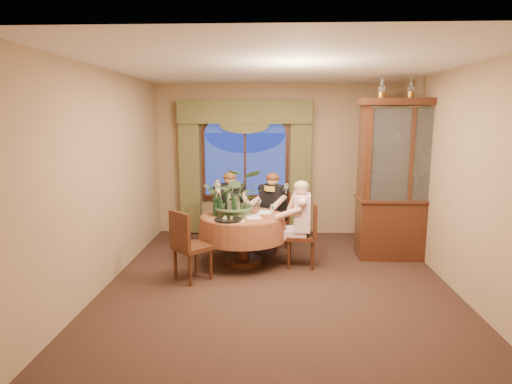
{
  "coord_description": "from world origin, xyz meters",
  "views": [
    {
      "loc": [
        -0.06,
        -5.5,
        2.18
      ],
      "look_at": [
        -0.32,
        0.69,
        1.1
      ],
      "focal_mm": 30.0,
      "sensor_mm": 36.0,
      "label": 1
    }
  ],
  "objects_px": {
    "wine_bottle_2": "(215,205)",
    "wine_bottle_3": "(219,203)",
    "dining_table": "(243,239)",
    "olive_bowl": "(245,213)",
    "person_back": "(230,209)",
    "wine_bottle_0": "(229,204)",
    "chair_back_right": "(272,222)",
    "china_cabinet": "(405,180)",
    "chair_right": "(301,235)",
    "wine_bottle_4": "(227,202)",
    "wine_bottle_5": "(219,204)",
    "oil_lamp_right": "(440,87)",
    "oil_lamp_left": "(382,87)",
    "person_scarf": "(273,212)",
    "wine_bottle_1": "(234,205)",
    "person_pink": "(302,224)",
    "chair_front_left": "(193,245)",
    "chair_back": "(228,218)",
    "stoneware_vase": "(236,205)"
  },
  "relations": [
    {
      "from": "chair_back",
      "to": "stoneware_vase",
      "type": "distance_m",
      "value": 0.88
    },
    {
      "from": "stoneware_vase",
      "to": "wine_bottle_2",
      "type": "relative_size",
      "value": 0.77
    },
    {
      "from": "chair_back_right",
      "to": "olive_bowl",
      "type": "height_order",
      "value": "chair_back_right"
    },
    {
      "from": "dining_table",
      "to": "wine_bottle_4",
      "type": "height_order",
      "value": "wine_bottle_4"
    },
    {
      "from": "chair_front_left",
      "to": "stoneware_vase",
      "type": "xyz_separation_m",
      "value": [
        0.52,
        0.82,
        0.4
      ]
    },
    {
      "from": "oil_lamp_left",
      "to": "person_scarf",
      "type": "distance_m",
      "value": 2.56
    },
    {
      "from": "oil_lamp_left",
      "to": "olive_bowl",
      "type": "distance_m",
      "value": 2.77
    },
    {
      "from": "china_cabinet",
      "to": "chair_front_left",
      "type": "height_order",
      "value": "china_cabinet"
    },
    {
      "from": "china_cabinet",
      "to": "wine_bottle_3",
      "type": "relative_size",
      "value": 7.45
    },
    {
      "from": "chair_right",
      "to": "wine_bottle_5",
      "type": "distance_m",
      "value": 1.29
    },
    {
      "from": "chair_back_right",
      "to": "wine_bottle_2",
      "type": "height_order",
      "value": "wine_bottle_2"
    },
    {
      "from": "oil_lamp_right",
      "to": "wine_bottle_5",
      "type": "bearing_deg",
      "value": -172.37
    },
    {
      "from": "person_scarf",
      "to": "wine_bottle_0",
      "type": "bearing_deg",
      "value": 78.18
    },
    {
      "from": "oil_lamp_right",
      "to": "stoneware_vase",
      "type": "xyz_separation_m",
      "value": [
        -3.03,
        -0.26,
        -1.75
      ]
    },
    {
      "from": "chair_back_right",
      "to": "person_back",
      "type": "bearing_deg",
      "value": 19.02
    },
    {
      "from": "chair_front_left",
      "to": "wine_bottle_0",
      "type": "distance_m",
      "value": 0.94
    },
    {
      "from": "chair_back_right",
      "to": "wine_bottle_0",
      "type": "relative_size",
      "value": 2.91
    },
    {
      "from": "china_cabinet",
      "to": "chair_right",
      "type": "height_order",
      "value": "china_cabinet"
    },
    {
      "from": "wine_bottle_5",
      "to": "wine_bottle_1",
      "type": "bearing_deg",
      "value": -8.02
    },
    {
      "from": "wine_bottle_5",
      "to": "wine_bottle_0",
      "type": "bearing_deg",
      "value": 22.9
    },
    {
      "from": "dining_table",
      "to": "wine_bottle_3",
      "type": "relative_size",
      "value": 4.02
    },
    {
      "from": "wine_bottle_5",
      "to": "person_scarf",
      "type": "bearing_deg",
      "value": 42.28
    },
    {
      "from": "oil_lamp_left",
      "to": "person_pink",
      "type": "distance_m",
      "value": 2.36
    },
    {
      "from": "oil_lamp_right",
      "to": "person_scarf",
      "type": "height_order",
      "value": "oil_lamp_right"
    },
    {
      "from": "wine_bottle_5",
      "to": "oil_lamp_right",
      "type": "bearing_deg",
      "value": 7.63
    },
    {
      "from": "person_back",
      "to": "wine_bottle_0",
      "type": "xyz_separation_m",
      "value": [
        0.08,
        -0.83,
        0.27
      ]
    },
    {
      "from": "china_cabinet",
      "to": "wine_bottle_1",
      "type": "height_order",
      "value": "china_cabinet"
    },
    {
      "from": "wine_bottle_2",
      "to": "wine_bottle_3",
      "type": "distance_m",
      "value": 0.17
    },
    {
      "from": "chair_back_right",
      "to": "wine_bottle_3",
      "type": "xyz_separation_m",
      "value": [
        -0.8,
        -0.62,
        0.44
      ]
    },
    {
      "from": "dining_table",
      "to": "olive_bowl",
      "type": "bearing_deg",
      "value": -16.09
    },
    {
      "from": "oil_lamp_left",
      "to": "wine_bottle_5",
      "type": "height_order",
      "value": "oil_lamp_left"
    },
    {
      "from": "chair_front_left",
      "to": "wine_bottle_2",
      "type": "bearing_deg",
      "value": 111.68
    },
    {
      "from": "chair_back_right",
      "to": "wine_bottle_2",
      "type": "xyz_separation_m",
      "value": [
        -0.84,
        -0.79,
        0.44
      ]
    },
    {
      "from": "wine_bottle_4",
      "to": "stoneware_vase",
      "type": "bearing_deg",
      "value": -14.41
    },
    {
      "from": "wine_bottle_1",
      "to": "wine_bottle_3",
      "type": "xyz_separation_m",
      "value": [
        -0.24,
        0.14,
        0.0
      ]
    },
    {
      "from": "person_scarf",
      "to": "wine_bottle_3",
      "type": "xyz_separation_m",
      "value": [
        -0.81,
        -0.62,
        0.26
      ]
    },
    {
      "from": "wine_bottle_3",
      "to": "chair_front_left",
      "type": "bearing_deg",
      "value": -109.53
    },
    {
      "from": "wine_bottle_0",
      "to": "wine_bottle_4",
      "type": "bearing_deg",
      "value": 107.06
    },
    {
      "from": "wine_bottle_2",
      "to": "wine_bottle_4",
      "type": "bearing_deg",
      "value": 60.29
    },
    {
      "from": "chair_right",
      "to": "wine_bottle_0",
      "type": "distance_m",
      "value": 1.16
    },
    {
      "from": "dining_table",
      "to": "chair_right",
      "type": "xyz_separation_m",
      "value": [
        0.87,
        -0.07,
        0.1
      ]
    },
    {
      "from": "china_cabinet",
      "to": "oil_lamp_left",
      "type": "xyz_separation_m",
      "value": [
        -0.43,
        0.0,
        1.4
      ]
    },
    {
      "from": "wine_bottle_1",
      "to": "wine_bottle_4",
      "type": "xyz_separation_m",
      "value": [
        -0.12,
        0.24,
        0.0
      ]
    },
    {
      "from": "chair_front_left",
      "to": "wine_bottle_0",
      "type": "height_order",
      "value": "wine_bottle_0"
    },
    {
      "from": "china_cabinet",
      "to": "chair_right",
      "type": "relative_size",
      "value": 2.56
    },
    {
      "from": "person_back",
      "to": "wine_bottle_1",
      "type": "bearing_deg",
      "value": 81.83
    },
    {
      "from": "oil_lamp_left",
      "to": "chair_front_left",
      "type": "distance_m",
      "value": 3.61
    },
    {
      "from": "wine_bottle_0",
      "to": "wine_bottle_4",
      "type": "distance_m",
      "value": 0.15
    },
    {
      "from": "person_scarf",
      "to": "wine_bottle_3",
      "type": "height_order",
      "value": "person_scarf"
    },
    {
      "from": "stoneware_vase",
      "to": "chair_back_right",
      "type": "bearing_deg",
      "value": 45.29
    }
  ]
}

